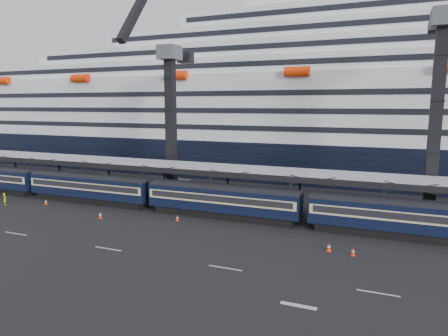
# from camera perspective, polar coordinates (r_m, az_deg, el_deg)

# --- Properties ---
(ground) EXTENTS (260.00, 260.00, 0.00)m
(ground) POSITION_cam_1_polar(r_m,az_deg,el_deg) (37.40, 5.43, -12.26)
(ground) COLOR black
(ground) RESTS_ON ground
(lane_markings) EXTENTS (111.00, 4.27, 0.02)m
(lane_markings) POSITION_cam_1_polar(r_m,az_deg,el_deg) (31.34, 17.58, -17.03)
(lane_markings) COLOR beige
(lane_markings) RESTS_ON ground
(train) EXTENTS (133.05, 3.00, 4.05)m
(train) POSITION_cam_1_polar(r_m,az_deg,el_deg) (47.17, 3.55, -4.90)
(train) COLOR black
(train) RESTS_ON ground
(canopy) EXTENTS (130.00, 6.25, 5.53)m
(canopy) POSITION_cam_1_polar(r_m,az_deg,el_deg) (49.15, 10.23, -0.82)
(canopy) COLOR #9EA1A6
(canopy) RESTS_ON ground
(cruise_ship) EXTENTS (214.09, 28.84, 34.00)m
(cruise_ship) POSITION_cam_1_polar(r_m,az_deg,el_deg) (80.17, 14.40, 7.92)
(cruise_ship) COLOR black
(cruise_ship) RESTS_ON ground
(crane_dark_near) EXTENTS (4.50, 17.75, 35.08)m
(crane_dark_near) POSITION_cam_1_polar(r_m,az_deg,el_deg) (59.99, -7.81, 7.42)
(crane_dark_near) COLOR #45484C
(crane_dark_near) RESTS_ON ground
(crane_dark_mid) EXTENTS (4.50, 18.24, 39.64)m
(crane_dark_mid) POSITION_cam_1_polar(r_m,az_deg,el_deg) (51.27, 28.15, 7.77)
(crane_dark_mid) COLOR #45484C
(crane_dark_mid) RESTS_ON ground
(worker) EXTENTS (0.72, 0.68, 1.65)m
(worker) POSITION_cam_1_polar(r_m,az_deg,el_deg) (62.22, -28.83, -3.89)
(worker) COLOR #D8CB0B
(worker) RESTS_ON ground
(traffic_cone_a) EXTENTS (0.39, 0.39, 0.77)m
(traffic_cone_a) POSITION_cam_1_polar(r_m,az_deg,el_deg) (60.06, -24.10, -4.42)
(traffic_cone_a) COLOR #FD3508
(traffic_cone_a) RESTS_ON ground
(traffic_cone_b) EXTENTS (0.41, 0.41, 0.82)m
(traffic_cone_b) POSITION_cam_1_polar(r_m,az_deg,el_deg) (50.65, -17.27, -6.42)
(traffic_cone_b) COLOR #FD3508
(traffic_cone_b) RESTS_ON ground
(traffic_cone_c) EXTENTS (0.37, 0.37, 0.73)m
(traffic_cone_c) POSITION_cam_1_polar(r_m,az_deg,el_deg) (47.65, -6.69, -7.09)
(traffic_cone_c) COLOR #FD3508
(traffic_cone_c) RESTS_ON ground
(traffic_cone_d) EXTENTS (0.38, 0.38, 0.77)m
(traffic_cone_d) POSITION_cam_1_polar(r_m,az_deg,el_deg) (38.76, 17.96, -11.29)
(traffic_cone_d) COLOR #FD3508
(traffic_cone_d) RESTS_ON ground
(traffic_cone_e) EXTENTS (0.42, 0.42, 0.84)m
(traffic_cone_e) POSITION_cam_1_polar(r_m,az_deg,el_deg) (39.21, 14.75, -10.85)
(traffic_cone_e) COLOR #FD3508
(traffic_cone_e) RESTS_ON ground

